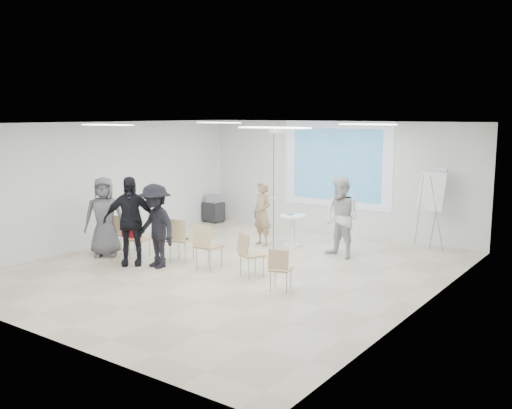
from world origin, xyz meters
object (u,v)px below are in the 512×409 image
Objects in this scene: chair_center at (206,243)px; chair_right_far at (280,266)px; player_right at (341,213)px; laptop at (182,238)px; chair_left_mid at (137,237)px; chair_right_inner at (249,251)px; audience_left at (130,214)px; player_left at (262,209)px; flipchart_easel at (432,190)px; pedestal_table at (293,229)px; av_cart at (213,209)px; audience_mid at (155,220)px; audience_outer at (104,212)px; chair_left_inner at (180,237)px; chair_far_left at (123,231)px.

chair_right_far is at bearing -8.75° from chair_center.
laptop is at bearing -124.12° from player_right.
player_right is 2.42× the size of chair_left_mid.
audience_left reaches higher than chair_right_inner.
player_left is 4.03m from flipchart_easel.
pedestal_table is 4.00m from audience_left.
laptop is 4.60m from av_cart.
player_left is (-0.67, -0.33, 0.46)m from pedestal_table.
audience_left is 6.94m from flipchart_easel.
player_left is at bearing 88.07° from audience_mid.
audience_outer reaches higher than flipchart_easel.
audience_left reaches higher than audience_outer.
audience_left is at bearing -68.10° from av_cart.
chair_left_inner is (-0.51, -2.38, -0.32)m from player_left.
audience_mid is at bearing -30.22° from chair_left_mid.
audience_outer reaches higher than chair_right_inner.
chair_right_far is at bearing -14.53° from chair_left_mid.
chair_left_mid is at bearing 159.99° from chair_right_far.
player_right is at bearing 29.88° from chair_left_inner.
chair_far_left is at bearing 107.22° from audience_left.
chair_center reaches higher than chair_right_inner.
audience_outer reaches higher than chair_right_far.
av_cart is at bearing 96.06° from chair_left_mid.
chair_center is 0.48× the size of audience_outer.
audience_outer is at bearing -131.16° from player_right.
flipchart_easel is at bearing 34.47° from chair_left_inner.
chair_right_inner reaches higher than laptop.
chair_right_inner is 1.10× the size of chair_right_far.
chair_left_inner is (1.64, 0.16, 0.04)m from chair_far_left.
laptop is (-0.02, 0.10, -0.05)m from chair_left_inner.
flipchart_easel is at bearing -3.64° from audience_outer.
chair_center is at bearing -7.52° from chair_left_mid.
player_left reaches higher than chair_left_mid.
pedestal_table is at bearing -131.91° from flipchart_easel.
audience_left is (-1.91, -3.45, 0.65)m from pedestal_table.
audience_left is at bearing 167.06° from chair_right_far.
chair_left_mid is 0.41× the size of audience_outer.
chair_right_far is at bearing -35.77° from audience_left.
flipchart_easel reaches higher than chair_left_mid.
chair_right_inner is at bearing 162.61° from laptop.
av_cart is at bearing 167.07° from player_left.
chair_left_inner is at bearing 87.56° from laptop.
audience_outer is (-1.04, 0.18, -0.08)m from audience_left.
audience_left is at bearing -69.25° from chair_left_mid.
pedestal_table is 2.87m from laptop.
av_cart is at bearing 176.98° from player_right.
av_cart is at bearing 161.37° from chair_right_inner.
chair_left_mid is 1.00× the size of av_cart.
av_cart is at bearing 128.68° from chair_center.
player_right is at bearing 24.65° from chair_left_mid.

